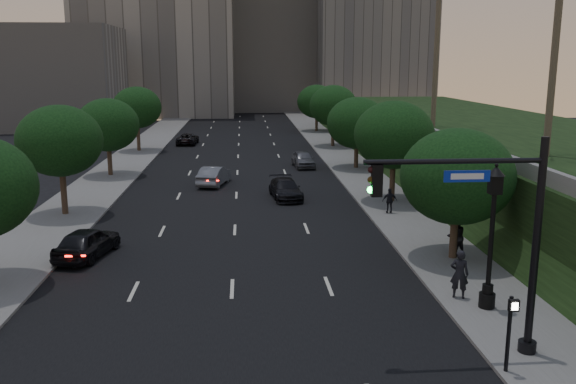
{
  "coord_description": "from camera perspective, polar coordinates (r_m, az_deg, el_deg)",
  "views": [
    {
      "loc": [
        0.56,
        -18.75,
        9.15
      ],
      "look_at": [
        2.46,
        7.14,
        3.6
      ],
      "focal_mm": 38.0,
      "sensor_mm": 36.0,
      "label": 1
    }
  ],
  "objects": [
    {
      "name": "tree_right_c",
      "position": [
        52.91,
        6.47,
        6.44
      ],
      "size": [
        5.2,
        5.2,
        6.24
      ],
      "color": "#38281C",
      "rests_on": "ground"
    },
    {
      "name": "pedestrian_b",
      "position": [
        29.84,
        15.46,
        -4.02
      ],
      "size": [
        1.08,
        0.93,
        1.91
      ],
      "primitive_type": "imported",
      "rotation": [
        0.0,
        0.0,
        3.39
      ],
      "color": "black",
      "rests_on": "sidewalk_right"
    },
    {
      "name": "sedan_near_right",
      "position": [
        41.53,
        -0.23,
        0.28
      ],
      "size": [
        2.33,
        4.75,
        1.33
      ],
      "primitive_type": "imported",
      "rotation": [
        0.0,
        0.0,
        0.1
      ],
      "color": "black",
      "rests_on": "ground"
    },
    {
      "name": "tree_right_e",
      "position": [
        81.5,
        2.7,
        8.45
      ],
      "size": [
        5.2,
        5.2,
        6.24
      ],
      "color": "#38281C",
      "rests_on": "ground"
    },
    {
      "name": "ground",
      "position": [
        20.87,
        -5.48,
        -13.99
      ],
      "size": [
        160.0,
        160.0,
        0.0
      ],
      "primitive_type": "plane",
      "color": "black",
      "rests_on": "ground"
    },
    {
      "name": "sidewalk_left",
      "position": [
        50.76,
        -16.43,
        1.28
      ],
      "size": [
        4.5,
        140.0,
        0.15
      ],
      "primitive_type": "cube",
      "color": "slate",
      "rests_on": "ground"
    },
    {
      "name": "sedan_near_left",
      "position": [
        30.61,
        -18.29,
        -4.5
      ],
      "size": [
        2.72,
        4.64,
        1.48
      ],
      "primitive_type": "imported",
      "rotation": [
        0.0,
        0.0,
        2.9
      ],
      "color": "black",
      "rests_on": "ground"
    },
    {
      "name": "tree_right_b",
      "position": [
        40.22,
        9.88,
        5.28
      ],
      "size": [
        5.2,
        5.2,
        6.74
      ],
      "color": "#38281C",
      "rests_on": "ground"
    },
    {
      "name": "pedestrian_c",
      "position": [
        37.42,
        9.5,
        -0.81
      ],
      "size": [
        0.91,
        0.41,
        1.53
      ],
      "primitive_type": "imported",
      "rotation": [
        0.0,
        0.0,
        3.11
      ],
      "color": "black",
      "rests_on": "sidewalk_right"
    },
    {
      "name": "pedestrian_signal",
      "position": [
        19.33,
        20.06,
        -11.81
      ],
      "size": [
        0.3,
        0.33,
        2.5
      ],
      "color": "black",
      "rests_on": "ground"
    },
    {
      "name": "street_lamp",
      "position": [
        23.6,
        18.46,
        -4.6
      ],
      "size": [
        0.64,
        0.64,
        5.62
      ],
      "color": "black",
      "rests_on": "ground"
    },
    {
      "name": "sidewalk_right",
      "position": [
        50.53,
        6.93,
        1.64
      ],
      "size": [
        4.5,
        140.0,
        0.15
      ],
      "primitive_type": "cube",
      "color": "slate",
      "rests_on": "ground"
    },
    {
      "name": "tree_right_a",
      "position": [
        28.93,
        15.55,
        1.41
      ],
      "size": [
        5.2,
        5.2,
        6.24
      ],
      "color": "#38281C",
      "rests_on": "ground"
    },
    {
      "name": "office_block_filler",
      "position": [
        92.67,
        -21.19,
        9.95
      ],
      "size": [
        18.0,
        16.0,
        14.0
      ],
      "primitive_type": "cube",
      "color": "#A7A399",
      "rests_on": "ground"
    },
    {
      "name": "sedan_far_left",
      "position": [
        70.04,
        -9.37,
        4.93
      ],
      "size": [
        2.38,
        4.7,
        1.27
      ],
      "primitive_type": "imported",
      "rotation": [
        0.0,
        0.0,
        3.08
      ],
      "color": "black",
      "rests_on": "ground"
    },
    {
      "name": "tree_left_b",
      "position": [
        38.6,
        -20.58,
        4.5
      ],
      "size": [
        5.0,
        5.0,
        6.71
      ],
      "color": "#38281C",
      "rests_on": "ground"
    },
    {
      "name": "road_surface",
      "position": [
        49.61,
        -4.78,
        1.41
      ],
      "size": [
        16.0,
        140.0,
        0.02
      ],
      "primitive_type": "cube",
      "color": "black",
      "rests_on": "ground"
    },
    {
      "name": "office_block_right",
      "position": [
        117.45,
        7.64,
        16.29
      ],
      "size": [
        20.0,
        22.0,
        36.0
      ],
      "primitive_type": "cube",
      "color": "slate",
      "rests_on": "ground"
    },
    {
      "name": "office_block_mid",
      "position": [
        120.94,
        -1.67,
        13.9
      ],
      "size": [
        22.0,
        18.0,
        26.0
      ],
      "primitive_type": "cube",
      "color": "#A7A399",
      "rests_on": "ground"
    },
    {
      "name": "sedan_mid_left",
      "position": [
        46.41,
        -6.94,
        1.53
      ],
      "size": [
        2.52,
        4.68,
        1.46
      ],
      "primitive_type": "imported",
      "rotation": [
        0.0,
        0.0,
        2.91
      ],
      "color": "slate",
      "rests_on": "ground"
    },
    {
      "name": "pedestrian_a",
      "position": [
        24.7,
        15.75,
        -7.39
      ],
      "size": [
        0.82,
        0.69,
        1.93
      ],
      "primitive_type": "imported",
      "rotation": [
        0.0,
        0.0,
        2.77
      ],
      "color": "black",
      "rests_on": "sidewalk_right"
    },
    {
      "name": "embankment",
      "position": [
        51.93,
        20.27,
        3.41
      ],
      "size": [
        18.0,
        90.0,
        4.0
      ],
      "primitive_type": "cube",
      "color": "black",
      "rests_on": "ground"
    },
    {
      "name": "traffic_signal_mast",
      "position": [
        19.7,
        19.33,
        -4.78
      ],
      "size": [
        5.68,
        0.56,
        7.0
      ],
      "color": "black",
      "rests_on": "ground"
    },
    {
      "name": "tree_left_c",
      "position": [
        51.16,
        -16.53,
        6.03
      ],
      "size": [
        5.0,
        5.0,
        6.34
      ],
      "color": "#38281C",
      "rests_on": "ground"
    },
    {
      "name": "sedan_far_right",
      "position": [
        54.03,
        1.42,
        3.1
      ],
      "size": [
        2.01,
        4.36,
        1.45
      ],
      "primitive_type": "imported",
      "rotation": [
        0.0,
        0.0,
        0.07
      ],
      "color": "#56575D",
      "rests_on": "ground"
    },
    {
      "name": "parapet_wall",
      "position": [
        48.75,
        11.28,
        6.19
      ],
      "size": [
        0.35,
        90.0,
        0.7
      ],
      "primitive_type": "cube",
      "color": "slate",
      "rests_on": "embankment"
    },
    {
      "name": "tree_right_d",
      "position": [
        66.63,
        4.26,
        8.05
      ],
      "size": [
        5.2,
        5.2,
        6.74
      ],
      "color": "#38281C",
      "rests_on": "ground"
    },
    {
      "name": "office_block_left",
      "position": [
        111.91,
        -12.1,
        15.33
      ],
      "size": [
        26.0,
        20.0,
        32.0
      ],
      "primitive_type": "cube",
      "color": "gray",
      "rests_on": "ground"
    },
    {
      "name": "tree_left_d",
      "position": [
        64.83,
        -13.96,
        7.68
      ],
      "size": [
        5.0,
        5.0,
        6.71
      ],
      "color": "#38281C",
      "rests_on": "ground"
    }
  ]
}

